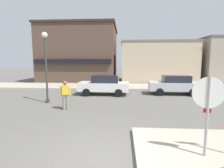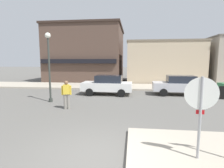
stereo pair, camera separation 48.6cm
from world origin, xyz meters
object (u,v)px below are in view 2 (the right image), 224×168
Objects in this scene: parked_car_nearest at (108,85)px; parked_car_second at (179,85)px; pedestrian_crossing_near at (67,94)px; stop_sign at (201,107)px; lamp_post at (49,57)px.

parked_car_nearest and parked_car_second have the same top height.
parked_car_nearest is at bearing 70.05° from pedestrian_crossing_near.
stop_sign is 10.06m from parked_car_second.
lamp_post is 3.13m from pedestrian_crossing_near.
stop_sign is 0.57× the size of parked_car_nearest.
lamp_post is 5.02m from parked_car_nearest.
pedestrian_crossing_near is at bearing -42.14° from lamp_post.
parked_car_nearest is (-3.72, 9.31, -0.71)m from stop_sign.
pedestrian_crossing_near is (-7.36, -5.11, 0.06)m from parked_car_second.
lamp_post reaches higher than pedestrian_crossing_near.
lamp_post reaches higher than parked_car_second.
lamp_post reaches higher than stop_sign.
lamp_post is 9.99m from parked_car_second.
parked_car_nearest is 0.99× the size of parked_car_second.
parked_car_second is (1.98, 9.83, -0.71)m from stop_sign.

